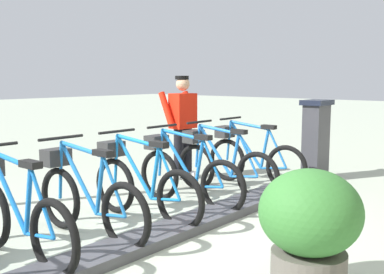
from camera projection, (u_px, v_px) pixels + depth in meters
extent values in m
plane|color=#A5AF9B|center=(170.00, 236.00, 4.82)|extent=(60.00, 60.00, 0.00)
cube|color=#47474C|center=(170.00, 231.00, 4.81)|extent=(0.44, 6.20, 0.10)
cube|color=#38383D|center=(316.00, 142.00, 7.43)|extent=(0.28, 0.44, 1.20)
cube|color=#194C8C|center=(308.00, 120.00, 7.48)|extent=(0.03, 0.30, 0.40)
cube|color=black|center=(317.00, 102.00, 7.34)|extent=(0.36, 0.52, 0.08)
torus|color=black|center=(286.00, 168.00, 6.69)|extent=(0.67, 0.07, 0.67)
torus|color=black|center=(227.00, 160.00, 7.36)|extent=(0.67, 0.07, 0.67)
cylinder|color=#206BB7|center=(245.00, 144.00, 7.11)|extent=(0.60, 0.04, 0.70)
cylinder|color=#206BB7|center=(265.00, 149.00, 6.89)|extent=(0.16, 0.04, 0.61)
cylinder|color=#206BB7|center=(249.00, 125.00, 7.03)|extent=(0.69, 0.04, 0.11)
cylinder|color=#206BB7|center=(273.00, 168.00, 6.83)|extent=(0.43, 0.03, 0.09)
cylinder|color=#206BB7|center=(277.00, 148.00, 6.75)|extent=(0.33, 0.03, 0.56)
cylinder|color=#206BB7|center=(229.00, 141.00, 7.30)|extent=(0.10, 0.04, 0.62)
cube|color=black|center=(269.00, 127.00, 6.81)|extent=(0.22, 0.10, 0.06)
cylinder|color=black|center=(231.00, 118.00, 7.24)|extent=(0.03, 0.54, 0.03)
cube|color=#2D2D2D|center=(225.00, 132.00, 7.33)|extent=(0.20, 0.28, 0.18)
torus|color=black|center=(258.00, 177.00, 6.10)|extent=(0.67, 0.07, 0.67)
torus|color=black|center=(196.00, 167.00, 6.77)|extent=(0.67, 0.07, 0.67)
cylinder|color=blue|center=(215.00, 150.00, 6.52)|extent=(0.60, 0.04, 0.70)
cylinder|color=blue|center=(235.00, 155.00, 6.31)|extent=(0.16, 0.04, 0.61)
cylinder|color=blue|center=(219.00, 129.00, 6.44)|extent=(0.69, 0.04, 0.11)
cylinder|color=blue|center=(244.00, 177.00, 6.24)|extent=(0.43, 0.03, 0.09)
cylinder|color=blue|center=(248.00, 155.00, 6.17)|extent=(0.33, 0.03, 0.56)
cylinder|color=blue|center=(198.00, 146.00, 6.72)|extent=(0.10, 0.04, 0.62)
cube|color=black|center=(239.00, 132.00, 6.23)|extent=(0.22, 0.10, 0.06)
cylinder|color=black|center=(199.00, 122.00, 6.65)|extent=(0.03, 0.54, 0.03)
cube|color=#2D2D2D|center=(194.00, 136.00, 6.75)|extent=(0.20, 0.28, 0.18)
torus|color=black|center=(223.00, 187.00, 5.52)|extent=(0.67, 0.07, 0.67)
torus|color=black|center=(159.00, 175.00, 6.19)|extent=(0.67, 0.07, 0.67)
cylinder|color=blue|center=(178.00, 158.00, 5.94)|extent=(0.60, 0.04, 0.70)
cylinder|color=blue|center=(199.00, 163.00, 5.72)|extent=(0.16, 0.04, 0.61)
cylinder|color=blue|center=(182.00, 135.00, 5.86)|extent=(0.69, 0.04, 0.11)
cylinder|color=blue|center=(209.00, 187.00, 5.66)|extent=(0.43, 0.03, 0.09)
cylinder|color=blue|center=(213.00, 163.00, 5.58)|extent=(0.33, 0.03, 0.56)
cylinder|color=blue|center=(161.00, 153.00, 6.13)|extent=(0.10, 0.04, 0.62)
cube|color=black|center=(203.00, 137.00, 5.64)|extent=(0.22, 0.10, 0.06)
cylinder|color=black|center=(162.00, 126.00, 6.07)|extent=(0.03, 0.54, 0.03)
cube|color=#2D2D2D|center=(156.00, 142.00, 6.17)|extent=(0.20, 0.28, 0.18)
torus|color=black|center=(180.00, 200.00, 4.93)|extent=(0.67, 0.07, 0.67)
torus|color=black|center=(115.00, 186.00, 5.60)|extent=(0.67, 0.07, 0.67)
cylinder|color=#1876C3|center=(134.00, 166.00, 5.35)|extent=(0.60, 0.04, 0.70)
cylinder|color=#1876C3|center=(155.00, 173.00, 5.14)|extent=(0.16, 0.04, 0.61)
cylinder|color=#1876C3|center=(137.00, 141.00, 5.27)|extent=(0.69, 0.04, 0.11)
cylinder|color=#1876C3|center=(165.00, 199.00, 5.07)|extent=(0.43, 0.03, 0.09)
cylinder|color=#1876C3|center=(169.00, 173.00, 5.00)|extent=(0.33, 0.03, 0.56)
cylinder|color=#1876C3|center=(116.00, 161.00, 5.55)|extent=(0.10, 0.04, 0.62)
cube|color=black|center=(159.00, 144.00, 5.06)|extent=(0.22, 0.10, 0.06)
cylinder|color=black|center=(117.00, 131.00, 5.48)|extent=(0.03, 0.54, 0.03)
cube|color=#2D2D2D|center=(111.00, 149.00, 5.58)|extent=(0.20, 0.28, 0.18)
torus|color=black|center=(125.00, 217.00, 4.35)|extent=(0.67, 0.07, 0.67)
torus|color=black|center=(60.00, 198.00, 5.02)|extent=(0.67, 0.07, 0.67)
cylinder|color=#1E6DB7|center=(79.00, 177.00, 4.77)|extent=(0.60, 0.04, 0.70)
cylinder|color=#1E6DB7|center=(100.00, 185.00, 4.55)|extent=(0.16, 0.04, 0.61)
cylinder|color=#1E6DB7|center=(81.00, 149.00, 4.69)|extent=(0.69, 0.04, 0.11)
cylinder|color=#1E6DB7|center=(111.00, 215.00, 4.49)|extent=(0.43, 0.03, 0.09)
cylinder|color=#1E6DB7|center=(114.00, 186.00, 4.41)|extent=(0.33, 0.03, 0.56)
cylinder|color=#1E6DB7|center=(61.00, 171.00, 4.96)|extent=(0.10, 0.04, 0.62)
cube|color=black|center=(103.00, 153.00, 4.47)|extent=(0.22, 0.10, 0.06)
cylinder|color=black|center=(61.00, 138.00, 4.90)|extent=(0.03, 0.54, 0.03)
cube|color=#2D2D2D|center=(56.00, 157.00, 5.00)|extent=(0.20, 0.28, 0.18)
torus|color=black|center=(54.00, 238.00, 3.76)|extent=(0.67, 0.07, 0.67)
cylinder|color=blue|center=(8.00, 191.00, 4.18)|extent=(0.60, 0.04, 0.70)
cylinder|color=blue|center=(28.00, 201.00, 3.97)|extent=(0.16, 0.04, 0.61)
cylinder|color=blue|center=(9.00, 159.00, 4.10)|extent=(0.69, 0.04, 0.11)
cylinder|color=blue|center=(40.00, 236.00, 3.90)|extent=(0.43, 0.03, 0.09)
cylinder|color=blue|center=(42.00, 202.00, 3.83)|extent=(0.33, 0.03, 0.56)
cube|color=black|center=(30.00, 164.00, 3.89)|extent=(0.22, 0.10, 0.06)
cube|color=white|center=(176.00, 175.00, 7.55)|extent=(0.27, 0.13, 0.10)
cube|color=white|center=(190.00, 174.00, 7.62)|extent=(0.27, 0.13, 0.10)
cylinder|color=black|center=(178.00, 153.00, 7.47)|extent=(0.15, 0.15, 0.82)
cylinder|color=black|center=(187.00, 151.00, 7.61)|extent=(0.15, 0.15, 0.82)
cube|color=red|center=(183.00, 111.00, 7.46)|extent=(0.29, 0.42, 0.56)
cylinder|color=red|center=(167.00, 110.00, 7.34)|extent=(0.34, 0.13, 0.57)
cylinder|color=red|center=(190.00, 108.00, 7.70)|extent=(0.34, 0.13, 0.57)
sphere|color=tan|center=(183.00, 84.00, 7.40)|extent=(0.22, 0.22, 0.22)
cylinder|color=black|center=(182.00, 78.00, 7.40)|extent=(0.22, 0.22, 0.06)
cylinder|color=#59544C|center=(308.00, 274.00, 3.47)|extent=(0.56, 0.56, 0.35)
ellipsoid|color=#347230|center=(310.00, 212.00, 3.40)|extent=(0.76, 0.76, 0.64)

